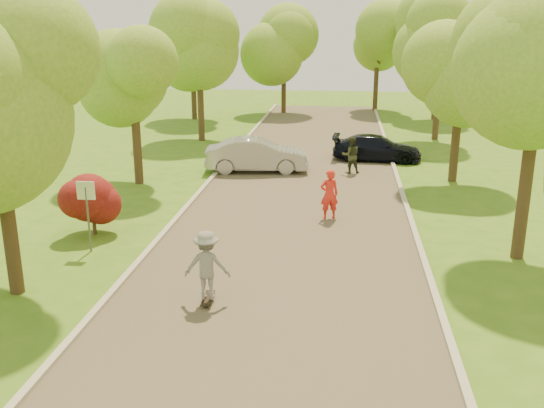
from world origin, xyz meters
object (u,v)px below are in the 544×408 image
at_px(street_sign, 87,201).
at_px(skateboarder, 207,265).
at_px(dark_sedan, 377,148).
at_px(person_striped, 329,194).
at_px(person_olive, 351,155).
at_px(longboard, 208,298).
at_px(silver_sedan, 257,155).

xyz_separation_m(street_sign, skateboarder, (4.26, -2.98, -0.58)).
height_order(dark_sedan, skateboarder, skateboarder).
distance_m(dark_sedan, skateboarder, 17.43).
height_order(street_sign, person_striped, street_sign).
bearing_deg(street_sign, person_olive, 54.35).
relative_size(longboard, skateboarder, 0.52).
bearing_deg(person_striped, dark_sedan, -118.81).
height_order(silver_sedan, person_striped, person_striped).
relative_size(longboard, person_olive, 0.54).
height_order(silver_sedan, skateboarder, skateboarder).
distance_m(street_sign, dark_sedan, 16.52).
relative_size(silver_sedan, dark_sedan, 1.07).
relative_size(dark_sedan, skateboarder, 2.53).
relative_size(street_sign, skateboarder, 1.26).
bearing_deg(dark_sedan, longboard, 167.37).
bearing_deg(dark_sedan, skateboarder, 167.37).
xyz_separation_m(person_striped, person_olive, (0.78, 6.84, -0.04)).
distance_m(skateboarder, person_striped, 7.53).
bearing_deg(person_olive, skateboarder, 64.82).
xyz_separation_m(street_sign, longboard, (4.26, -2.98, -1.47)).
relative_size(skateboarder, person_striped, 0.98).
bearing_deg(skateboarder, dark_sedan, -110.94).
xyz_separation_m(longboard, person_striped, (2.76, 7.01, 0.79)).
relative_size(dark_sedan, person_striped, 2.47).
distance_m(street_sign, skateboarder, 5.23).
bearing_deg(longboard, dark_sedan, -110.94).
distance_m(longboard, person_olive, 14.32).
bearing_deg(street_sign, skateboarder, -34.96).
bearing_deg(person_olive, street_sign, 43.51).
relative_size(street_sign, person_striped, 1.23).
xyz_separation_m(silver_sedan, skateboarder, (0.76, -13.70, 0.21)).
distance_m(person_striped, person_olive, 6.89).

